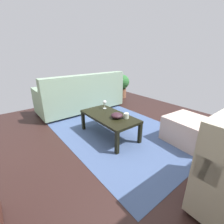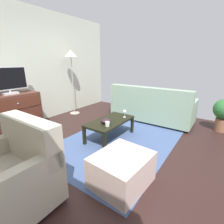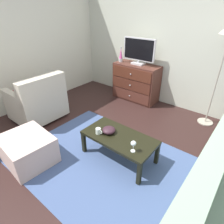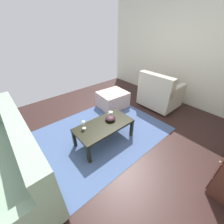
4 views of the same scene
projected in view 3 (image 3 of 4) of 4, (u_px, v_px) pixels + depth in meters
The scene contains 13 objects.
ground_plane at pixel (105, 151), 3.00m from camera, with size 5.26×4.89×0.05m, color black.
wall_accent_rear at pixel (175, 41), 3.81m from camera, with size 5.26×0.12×2.71m, color beige.
wall_plain_left at pixel (9, 43), 3.62m from camera, with size 0.12×4.89×2.71m, color silver.
area_rug at pixel (106, 163), 2.74m from camera, with size 2.60×1.90×0.01m, color #3F537E.
dresser at pixel (136, 82), 4.42m from camera, with size 1.05×0.49×0.84m.
tv at pixel (139, 51), 4.08m from camera, with size 0.75×0.18×0.56m.
lava_lamp at pixel (121, 55), 4.35m from camera, with size 0.09×0.09×0.33m.
coffee_table at pixel (119, 139), 2.69m from camera, with size 1.04×0.53×0.38m.
wine_glass at pixel (133, 144), 2.34m from camera, with size 0.07×0.07×0.16m.
mug at pixel (98, 131), 2.71m from camera, with size 0.11×0.08×0.08m.
bowl_decorative at pixel (109, 130), 2.73m from camera, with size 0.19×0.19×0.09m, color #311B24.
armchair at pixel (38, 102), 3.64m from camera, with size 0.80×0.89×0.92m.
ottoman at pixel (28, 149), 2.70m from camera, with size 0.70×0.60×0.41m, color #C7ABA1.
Camera 3 is at (1.54, -1.72, 2.00)m, focal length 30.43 mm.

